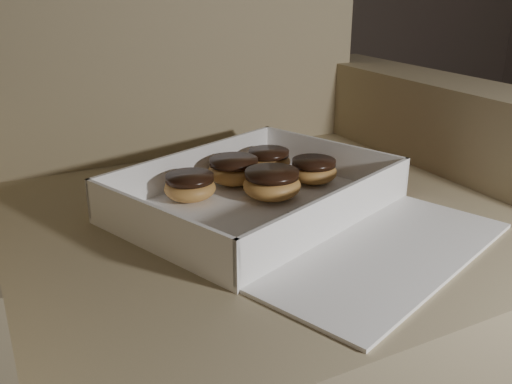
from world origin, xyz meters
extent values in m
cube|color=#8B8059|center=(-0.47, 0.66, 0.22)|extent=(0.76, 0.76, 0.44)
cube|color=#8B8059|center=(-0.47, 1.01, 0.72)|extent=(0.76, 0.15, 0.55)
cube|color=#8B8059|center=(-0.06, 0.66, 0.30)|extent=(0.13, 0.76, 0.59)
cube|color=white|center=(-0.47, 0.64, 0.45)|extent=(0.45, 0.40, 0.01)
cube|color=white|center=(-0.52, 0.77, 0.48)|extent=(0.36, 0.14, 0.06)
cube|color=white|center=(-0.42, 0.51, 0.48)|extent=(0.36, 0.14, 0.06)
cube|color=white|center=(-0.64, 0.57, 0.48)|extent=(0.11, 0.27, 0.06)
cube|color=white|center=(-0.30, 0.70, 0.48)|extent=(0.11, 0.27, 0.06)
cube|color=#DB5873|center=(-0.29, 0.70, 0.48)|extent=(0.10, 0.26, 0.05)
cube|color=white|center=(-0.39, 0.43, 0.45)|extent=(0.40, 0.28, 0.01)
ellipsoid|color=#C18743|center=(-0.46, 0.73, 0.47)|extent=(0.08, 0.08, 0.04)
cylinder|color=black|center=(-0.46, 0.73, 0.49)|extent=(0.08, 0.08, 0.01)
ellipsoid|color=#C18743|center=(-0.34, 0.68, 0.47)|extent=(0.08, 0.08, 0.04)
cylinder|color=black|center=(-0.34, 0.68, 0.49)|extent=(0.07, 0.07, 0.01)
ellipsoid|color=#C18743|center=(-0.44, 0.65, 0.47)|extent=(0.09, 0.09, 0.04)
cylinder|color=black|center=(-0.44, 0.65, 0.49)|extent=(0.08, 0.08, 0.01)
ellipsoid|color=#C18743|center=(-0.55, 0.70, 0.47)|extent=(0.08, 0.08, 0.04)
cylinder|color=black|center=(-0.55, 0.70, 0.49)|extent=(0.07, 0.07, 0.01)
ellipsoid|color=#C18743|center=(-0.38, 0.76, 0.47)|extent=(0.07, 0.07, 0.04)
cylinder|color=black|center=(-0.38, 0.76, 0.49)|extent=(0.07, 0.07, 0.01)
ellipsoid|color=black|center=(-0.36, 0.56, 0.46)|extent=(0.01, 0.01, 0.00)
ellipsoid|color=black|center=(-0.44, 0.53, 0.46)|extent=(0.01, 0.01, 0.00)
ellipsoid|color=black|center=(-0.31, 0.61, 0.46)|extent=(0.01, 0.01, 0.00)
ellipsoid|color=black|center=(-0.45, 0.58, 0.46)|extent=(0.01, 0.01, 0.00)
camera|label=1|loc=(-0.83, -0.05, 0.77)|focal=40.00mm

